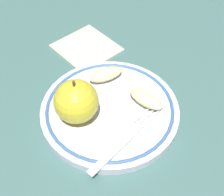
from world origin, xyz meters
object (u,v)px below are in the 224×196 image
Objects in this scene: plate at (112,109)px; apple_red_whole at (76,101)px; napkin_folded at (86,47)px; fork at (127,138)px; apple_slice_front at (106,74)px; apple_slice_back at (146,99)px.

plate is 0.08m from apple_red_whole.
plate is 2.02× the size of napkin_folded.
fork is at bearing -148.46° from apple_red_whole.
apple_slice_back is at bearing 113.96° from apple_slice_front.
fork is at bearing 170.80° from plate.
apple_red_whole is at bearing 82.11° from plate.
apple_red_whole is at bearing 37.77° from apple_slice_front.
apple_slice_back is 0.55× the size of napkin_folded.
apple_red_whole reaches higher than plate.
fork is 0.26m from napkin_folded.
apple_slice_front is 0.12m from napkin_folded.
apple_red_whole is 0.10m from fork.
apple_red_whole is (0.01, 0.06, 0.05)m from plate.
apple_slice_front and apple_slice_back have the same top height.
fork is at bearing 168.96° from napkin_folded.
apple_red_whole is 0.69× the size of napkin_folded.
fork reaches higher than plate.
apple_red_whole is 1.26× the size of apple_slice_front.
fork is at bearing 105.94° from apple_slice_back.
apple_red_whole reaches higher than apple_slice_front.
plate is 3.69× the size of apple_slice_front.
apple_slice_back is at bearing 17.43° from fork.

